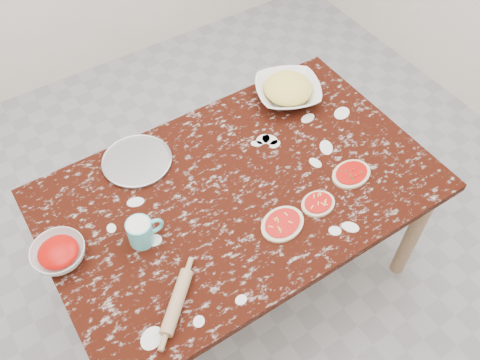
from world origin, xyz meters
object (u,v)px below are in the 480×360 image
object	(u,v)px
pizza_tray	(137,161)
rolling_pin	(177,302)
sauce_bowl	(59,254)
worktable	(240,199)
flour_mug	(141,232)
cheese_bowl	(288,92)

from	to	relation	value
pizza_tray	rolling_pin	bearing A→B (deg)	-104.20
sauce_bowl	worktable	bearing A→B (deg)	-6.44
sauce_bowl	flour_mug	size ratio (longest dim) A/B	1.40
rolling_pin	cheese_bowl	bearing A→B (deg)	34.34
sauce_bowl	cheese_bowl	distance (m)	1.25
worktable	sauce_bowl	world-z (taller)	sauce_bowl
worktable	sauce_bowl	size ratio (longest dim) A/B	7.99
rolling_pin	flour_mug	bearing A→B (deg)	86.43
sauce_bowl	flour_mug	xyz separation A→B (m)	(0.29, -0.09, 0.03)
flour_mug	rolling_pin	size ratio (longest dim) A/B	0.59
pizza_tray	sauce_bowl	distance (m)	0.52
worktable	flour_mug	xyz separation A→B (m)	(-0.45, -0.01, 0.14)
rolling_pin	pizza_tray	bearing A→B (deg)	75.80
worktable	flour_mug	size ratio (longest dim) A/B	11.15
cheese_bowl	worktable	bearing A→B (deg)	-145.51
pizza_tray	cheese_bowl	xyz separation A→B (m)	(0.78, -0.02, 0.03)
sauce_bowl	rolling_pin	xyz separation A→B (m)	(0.27, -0.40, -0.01)
flour_mug	rolling_pin	world-z (taller)	flour_mug
cheese_bowl	rolling_pin	distance (m)	1.15
sauce_bowl	rolling_pin	size ratio (longest dim) A/B	0.83
worktable	pizza_tray	xyz separation A→B (m)	(-0.30, 0.36, 0.09)
sauce_bowl	flour_mug	bearing A→B (deg)	-17.92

